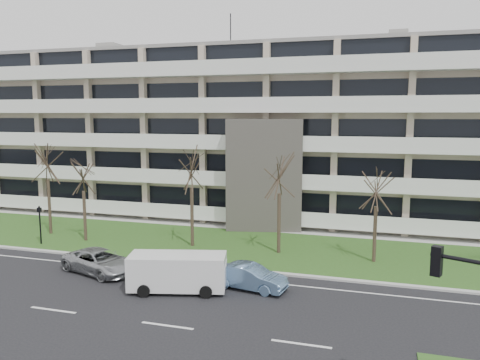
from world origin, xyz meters
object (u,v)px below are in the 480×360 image
(white_van, at_px, (179,269))
(pedestrian_signal, at_px, (40,220))
(blue_sedan, at_px, (250,277))
(silver_pickup, at_px, (100,261))

(white_van, relative_size, pedestrian_signal, 1.91)
(blue_sedan, bearing_deg, white_van, 120.22)
(blue_sedan, height_order, pedestrian_signal, pedestrian_signal)
(white_van, bearing_deg, blue_sedan, 6.45)
(silver_pickup, relative_size, white_van, 0.91)
(white_van, xyz_separation_m, pedestrian_signal, (-13.25, 5.49, 0.62))
(silver_pickup, distance_m, white_van, 5.88)
(white_van, bearing_deg, silver_pickup, 152.65)
(white_van, bearing_deg, pedestrian_signal, 143.50)
(silver_pickup, relative_size, blue_sedan, 1.22)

